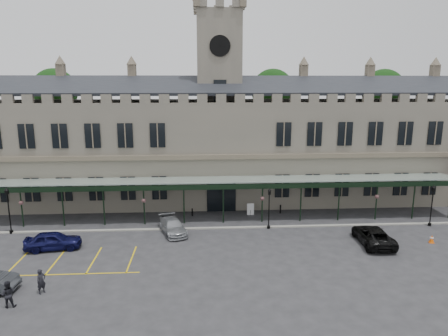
{
  "coord_description": "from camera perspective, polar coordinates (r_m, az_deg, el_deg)",
  "views": [
    {
      "loc": [
        -2.27,
        -31.66,
        14.12
      ],
      "look_at": [
        0.0,
        6.0,
        6.0
      ],
      "focal_mm": 32.0,
      "sensor_mm": 36.0,
      "label": 1
    }
  ],
  "objects": [
    {
      "name": "kerb",
      "position": [
        39.8,
        0.04,
        -8.54
      ],
      "size": [
        60.0,
        0.4,
        0.12
      ],
      "primitive_type": "cube",
      "color": "gray",
      "rests_on": "ground"
    },
    {
      "name": "car_taxi",
      "position": [
        38.76,
        -7.35,
        -8.24
      ],
      "size": [
        3.39,
        5.09,
        1.37
      ],
      "primitive_type": "imported",
      "rotation": [
        0.0,
        0.0,
        0.34
      ],
      "color": "#92959A",
      "rests_on": "ground"
    },
    {
      "name": "lamp_post_right",
      "position": [
        44.78,
        27.6,
        -4.3
      ],
      "size": [
        0.4,
        0.4,
        4.24
      ],
      "color": "black",
      "rests_on": "ground"
    },
    {
      "name": "person_a",
      "position": [
        30.83,
        -24.65,
        -14.5
      ],
      "size": [
        0.72,
        0.76,
        1.74
      ],
      "primitive_type": "imported",
      "rotation": [
        0.0,
        0.0,
        0.91
      ],
      "color": "black",
      "rests_on": "ground"
    },
    {
      "name": "station_building",
      "position": [
        48.24,
        -0.71,
        3.02
      ],
      "size": [
        60.0,
        10.36,
        17.3
      ],
      "color": "#605B50",
      "rests_on": "ground"
    },
    {
      "name": "bollard_left",
      "position": [
        43.36,
        -4.56,
        -6.32
      ],
      "size": [
        0.15,
        0.15,
        0.84
      ],
      "primitive_type": "cylinder",
      "color": "black",
      "rests_on": "ground"
    },
    {
      "name": "car_van",
      "position": [
        38.37,
        20.52,
        -9.03
      ],
      "size": [
        2.77,
        5.6,
        1.53
      ],
      "primitive_type": "imported",
      "rotation": [
        0.0,
        0.0,
        3.1
      ],
      "color": "black",
      "rests_on": "ground"
    },
    {
      "name": "parking_markings",
      "position": [
        35.31,
        -23.09,
        -12.46
      ],
      "size": [
        16.0,
        6.0,
        0.01
      ],
      "primitive_type": null,
      "color": "gold",
      "rests_on": "ground"
    },
    {
      "name": "lamp_post_left",
      "position": [
        42.83,
        -28.43,
        -4.84
      ],
      "size": [
        0.43,
        0.43,
        4.54
      ],
      "color": "black",
      "rests_on": "ground"
    },
    {
      "name": "person_b",
      "position": [
        30.05,
        -28.5,
        -15.56
      ],
      "size": [
        0.98,
        0.83,
        1.78
      ],
      "primitive_type": "imported",
      "rotation": [
        0.0,
        0.0,
        3.34
      ],
      "color": "black",
      "rests_on": "ground"
    },
    {
      "name": "clock_tower",
      "position": [
        47.72,
        -0.74,
        10.93
      ],
      "size": [
        5.6,
        5.6,
        24.8
      ],
      "color": "#605B50",
      "rests_on": "ground"
    },
    {
      "name": "ground",
      "position": [
        34.74,
        0.61,
        -11.84
      ],
      "size": [
        140.0,
        140.0,
        0.0
      ],
      "primitive_type": "plane",
      "color": "#29292C"
    },
    {
      "name": "traffic_cone",
      "position": [
        40.86,
        27.55,
        -8.98
      ],
      "size": [
        0.45,
        0.45,
        0.72
      ],
      "rotation": [
        0.0,
        0.0,
        -0.09
      ],
      "color": "#F65A07",
      "rests_on": "ground"
    },
    {
      "name": "car_left_a",
      "position": [
        37.85,
        -23.22,
        -9.51
      ],
      "size": [
        4.87,
        2.51,
        1.58
      ],
      "primitive_type": "imported",
      "rotation": [
        0.0,
        0.0,
        1.71
      ],
      "color": "#0D0E39",
      "rests_on": "ground"
    },
    {
      "name": "sign_board",
      "position": [
        43.58,
        3.8,
        -5.92
      ],
      "size": [
        0.75,
        0.08,
        1.28
      ],
      "rotation": [
        0.0,
        0.0,
        -0.03
      ],
      "color": "black",
      "rests_on": "ground"
    },
    {
      "name": "tree_behind_left",
      "position": [
        60.01,
        -23.01,
        9.95
      ],
      "size": [
        6.0,
        6.0,
        16.0
      ],
      "color": "#332314",
      "rests_on": "ground"
    },
    {
      "name": "bollard_right",
      "position": [
        44.51,
        8.06,
        -5.83
      ],
      "size": [
        0.17,
        0.17,
        0.96
      ],
      "primitive_type": "cylinder",
      "color": "black",
      "rests_on": "ground"
    },
    {
      "name": "lamp_post_mid",
      "position": [
        39.27,
        6.46,
        -5.25
      ],
      "size": [
        0.39,
        0.39,
        4.1
      ],
      "color": "black",
      "rests_on": "ground"
    },
    {
      "name": "tree_behind_mid",
      "position": [
        57.6,
        6.94,
        10.76
      ],
      "size": [
        6.0,
        6.0,
        16.0
      ],
      "color": "#332314",
      "rests_on": "ground"
    },
    {
      "name": "canopy",
      "position": [
        40.91,
        -0.12,
        -4.5
      ],
      "size": [
        50.0,
        4.1,
        4.3
      ],
      "color": "#8C9E93",
      "rests_on": "ground"
    },
    {
      "name": "tree_behind_right",
      "position": [
        62.47,
        21.77,
        10.1
      ],
      "size": [
        6.0,
        6.0,
        16.0
      ],
      "color": "#332314",
      "rests_on": "ground"
    }
  ]
}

